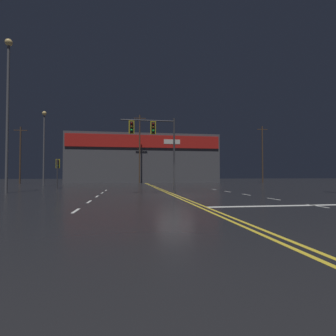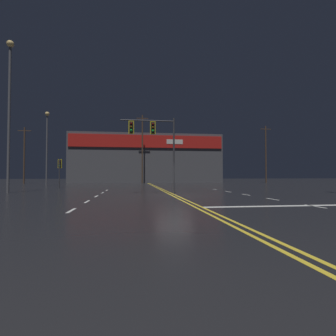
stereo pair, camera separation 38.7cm
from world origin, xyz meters
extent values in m
plane|color=black|center=(0.00, 0.00, 0.00)|extent=(200.00, 200.00, 0.00)
cube|color=gold|center=(-0.15, 0.00, 0.00)|extent=(0.12, 60.00, 0.01)
cube|color=gold|center=(0.15, 0.00, 0.00)|extent=(0.12, 60.00, 0.01)
cube|color=silver|center=(-5.25, -7.20, 0.00)|extent=(0.12, 1.40, 0.01)
cube|color=silver|center=(-5.25, -3.60, 0.00)|extent=(0.12, 1.40, 0.01)
cube|color=silver|center=(-5.25, 0.00, 0.00)|extent=(0.12, 1.40, 0.01)
cube|color=silver|center=(-5.25, 3.60, 0.00)|extent=(0.12, 1.40, 0.01)
cube|color=silver|center=(-5.25, 7.20, 0.00)|extent=(0.12, 1.40, 0.01)
cube|color=silver|center=(5.25, -7.20, 0.00)|extent=(0.12, 1.40, 0.01)
cube|color=silver|center=(5.25, -3.60, 0.00)|extent=(0.12, 1.40, 0.01)
cube|color=silver|center=(5.25, 0.00, 0.00)|extent=(0.12, 1.40, 0.01)
cube|color=silver|center=(5.25, 3.60, 0.00)|extent=(0.12, 1.40, 0.01)
cube|color=silver|center=(5.25, 7.20, 0.00)|extent=(0.12, 1.40, 0.01)
cube|color=silver|center=(5.25, -6.88, 0.00)|extent=(10.08, 0.40, 0.01)
cylinder|color=#38383D|center=(0.29, 1.94, 2.92)|extent=(0.14, 0.14, 5.83)
cylinder|color=#38383D|center=(-1.75, 1.94, 5.58)|extent=(4.09, 0.10, 0.10)
cube|color=black|center=(-1.34, 1.94, 5.04)|extent=(0.28, 0.24, 0.84)
cube|color=gold|center=(-1.34, 1.94, 5.04)|extent=(0.42, 0.08, 0.99)
sphere|color=#500705|center=(-1.34, 1.78, 5.30)|extent=(0.17, 0.17, 0.17)
sphere|color=#543707|center=(-1.34, 1.78, 5.04)|extent=(0.17, 0.17, 0.17)
sphere|color=green|center=(-1.34, 1.78, 4.79)|extent=(0.17, 0.17, 0.17)
cube|color=black|center=(-2.98, 1.94, 5.04)|extent=(0.28, 0.24, 0.84)
cube|color=gold|center=(-2.98, 1.94, 5.04)|extent=(0.42, 0.08, 0.99)
sphere|color=#500705|center=(-2.98, 1.78, 5.30)|extent=(0.17, 0.17, 0.17)
sphere|color=#543707|center=(-2.98, 1.78, 5.04)|extent=(0.17, 0.17, 0.17)
sphere|color=green|center=(-2.98, 1.78, 4.79)|extent=(0.17, 0.17, 0.17)
cylinder|color=#38383D|center=(-10.78, 11.85, 1.58)|extent=(0.13, 0.13, 3.16)
cube|color=black|center=(-10.78, 12.03, 2.69)|extent=(0.28, 0.24, 0.84)
cube|color=gold|center=(-10.78, 12.03, 2.69)|extent=(0.42, 0.08, 0.99)
sphere|color=#500705|center=(-10.78, 11.87, 2.94)|extent=(0.17, 0.17, 0.17)
sphere|color=#543707|center=(-10.78, 11.87, 2.69)|extent=(0.17, 0.17, 0.17)
sphere|color=green|center=(-10.78, 11.87, 2.44)|extent=(0.17, 0.17, 0.17)
cylinder|color=#59595E|center=(-14.42, 19.32, 4.82)|extent=(0.20, 0.20, 9.64)
sphere|color=#F9D17A|center=(-14.42, 19.32, 9.80)|extent=(0.56, 0.56, 0.56)
cylinder|color=#59595E|center=(-12.66, 4.29, 5.91)|extent=(0.20, 0.20, 11.82)
sphere|color=#F9D17A|center=(-12.66, 4.29, 11.98)|extent=(0.56, 0.56, 0.56)
cube|color=#4C4C51|center=(0.00, 37.57, 4.86)|extent=(30.19, 10.00, 9.71)
cube|color=red|center=(0.00, 32.47, 8.01)|extent=(29.59, 0.20, 2.43)
cube|color=white|center=(5.28, 32.42, 8.01)|extent=(3.20, 0.16, 0.90)
cylinder|color=#4C3828|center=(-21.57, 30.38, 4.90)|extent=(0.26, 0.26, 9.81)
cube|color=#4C3828|center=(-21.57, 30.38, 9.21)|extent=(2.20, 0.12, 0.12)
cylinder|color=#4C3828|center=(-1.10, 30.38, 6.30)|extent=(0.26, 0.26, 12.59)
cube|color=#4C3828|center=(-1.10, 30.38, 11.99)|extent=(2.20, 0.12, 0.12)
cylinder|color=#4C3828|center=(23.15, 30.38, 5.59)|extent=(0.26, 0.26, 11.17)
cube|color=#4C3828|center=(23.15, 30.38, 10.57)|extent=(2.20, 0.12, 0.12)
camera|label=1|loc=(-3.24, -17.92, 1.38)|focal=28.00mm
camera|label=2|loc=(-2.86, -17.97, 1.38)|focal=28.00mm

